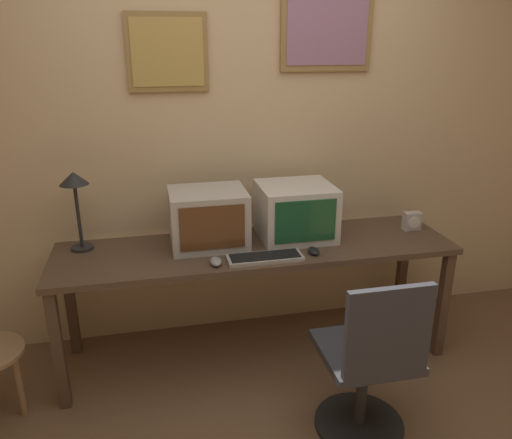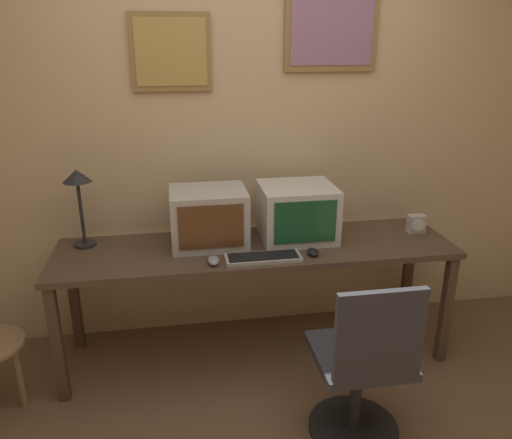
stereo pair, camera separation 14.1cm
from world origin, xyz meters
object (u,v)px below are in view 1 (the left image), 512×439
object	(u,v)px
desk_clock	(412,221)
mouse_far_corner	(216,261)
monitor_left	(208,218)
office_chair	(369,369)
monitor_right	(295,211)
desk_lamp	(75,189)
keyboard_main	(265,258)
mouse_near_keyboard	(314,251)

from	to	relation	value
desk_clock	mouse_far_corner	bearing A→B (deg)	-168.78
monitor_left	office_chair	distance (m)	1.21
desk_clock	monitor_right	bearing A→B (deg)	176.36
monitor_left	desk_lamp	distance (m)	0.75
mouse_far_corner	office_chair	world-z (taller)	office_chair
monitor_left	desk_lamp	size ratio (longest dim) A/B	0.96
keyboard_main	desk_clock	bearing A→B (deg)	13.79
mouse_far_corner	office_chair	xyz separation A→B (m)	(0.65, -0.59, -0.36)
desk_clock	keyboard_main	bearing A→B (deg)	-166.21
mouse_far_corner	keyboard_main	bearing A→B (deg)	1.30
keyboard_main	office_chair	size ratio (longest dim) A/B	0.46
keyboard_main	mouse_far_corner	bearing A→B (deg)	-178.70
monitor_right	keyboard_main	xyz separation A→B (m)	(-0.26, -0.30, -0.15)
mouse_far_corner	monitor_right	bearing A→B (deg)	29.74
office_chair	desk_lamp	bearing A→B (deg)	144.73
mouse_far_corner	office_chair	size ratio (longest dim) A/B	0.12
mouse_near_keyboard	office_chair	size ratio (longest dim) A/B	0.11
monitor_left	mouse_far_corner	xyz separation A→B (m)	(-0.00, -0.29, -0.15)
mouse_far_corner	desk_clock	size ratio (longest dim) A/B	0.94
desk_lamp	office_chair	world-z (taller)	desk_lamp
keyboard_main	mouse_near_keyboard	xyz separation A→B (m)	(0.29, 0.02, 0.00)
desk_lamp	office_chair	size ratio (longest dim) A/B	0.51
desk_clock	office_chair	bearing A→B (deg)	-127.13
mouse_near_keyboard	desk_clock	bearing A→B (deg)	17.51
monitor_right	mouse_far_corner	bearing A→B (deg)	-150.26
keyboard_main	desk_lamp	world-z (taller)	desk_lamp
mouse_near_keyboard	office_chair	world-z (taller)	office_chair
monitor_left	mouse_near_keyboard	size ratio (longest dim) A/B	4.34
keyboard_main	mouse_far_corner	xyz separation A→B (m)	(-0.27, -0.01, 0.01)
mouse_near_keyboard	office_chair	distance (m)	0.72
monitor_left	monitor_right	size ratio (longest dim) A/B	1.00
monitor_right	desk_lamp	bearing A→B (deg)	176.65
keyboard_main	desk_clock	world-z (taller)	desk_clock
monitor_left	mouse_near_keyboard	distance (m)	0.64
mouse_near_keyboard	mouse_far_corner	xyz separation A→B (m)	(-0.56, -0.03, 0.00)
monitor_right	mouse_near_keyboard	world-z (taller)	monitor_right
mouse_near_keyboard	monitor_left	bearing A→B (deg)	154.58
mouse_near_keyboard	mouse_far_corner	size ratio (longest dim) A/B	0.95
monitor_left	desk_clock	xyz separation A→B (m)	(1.29, -0.04, -0.11)
keyboard_main	office_chair	xyz separation A→B (m)	(0.37, -0.60, -0.36)
desk_clock	office_chair	world-z (taller)	office_chair
monitor_left	monitor_right	bearing A→B (deg)	1.36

